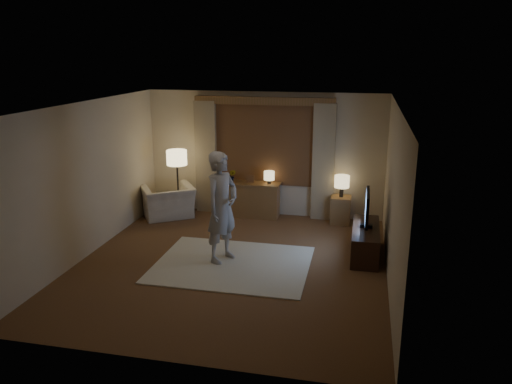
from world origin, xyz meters
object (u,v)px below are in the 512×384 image
(armchair, at_px, (168,202))
(tv_stand, at_px, (365,241))
(side_table, at_px, (341,210))
(person, at_px, (222,207))
(sideboard, at_px, (250,200))

(armchair, bearing_deg, tv_stand, 129.29)
(side_table, xyz_separation_m, person, (-1.82, -2.33, 0.66))
(sideboard, xyz_separation_m, tv_stand, (2.39, -1.62, -0.10))
(armchair, distance_m, person, 2.71)
(sideboard, bearing_deg, side_table, -1.51)
(armchair, height_order, person, person)
(tv_stand, height_order, person, person)
(side_table, distance_m, tv_stand, 1.65)
(person, bearing_deg, sideboard, 25.81)
(armchair, height_order, tv_stand, armchair)
(armchair, relative_size, side_table, 1.84)
(tv_stand, bearing_deg, sideboard, 145.84)
(sideboard, distance_m, person, 2.45)
(side_table, height_order, person, person)
(side_table, xyz_separation_m, tv_stand, (0.50, -1.57, -0.03))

